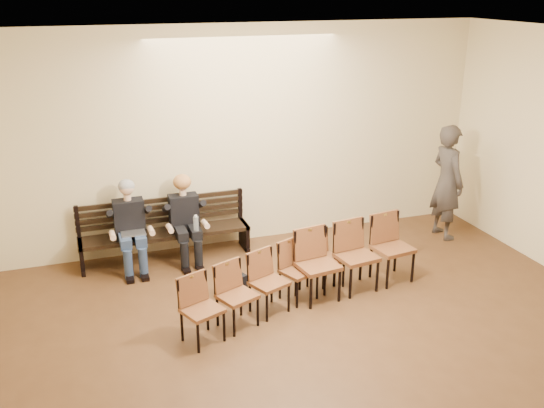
{
  "coord_description": "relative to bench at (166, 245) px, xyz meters",
  "views": [
    {
      "loc": [
        -2.61,
        -4.01,
        4.04
      ],
      "look_at": [
        0.14,
        4.05,
        0.93
      ],
      "focal_mm": 40.0,
      "sensor_mm": 36.0,
      "label": 1
    }
  ],
  "objects": [
    {
      "name": "bag",
      "position": [
        0.65,
        -1.45,
        -0.09
      ],
      "size": [
        0.45,
        0.38,
        0.28
      ],
      "primitive_type": "cube",
      "rotation": [
        0.0,
        0.0,
        0.39
      ],
      "color": "black",
      "rests_on": "ground"
    },
    {
      "name": "seated_man",
      "position": [
        -0.52,
        -0.12,
        0.44
      ],
      "size": [
        0.56,
        0.77,
        1.34
      ],
      "primitive_type": null,
      "color": "black",
      "rests_on": "ground"
    },
    {
      "name": "passerby",
      "position": [
        4.59,
        -0.6,
        0.88
      ],
      "size": [
        0.57,
        0.83,
        2.21
      ],
      "primitive_type": "imported",
      "rotation": [
        0.0,
        0.0,
        1.62
      ],
      "color": "#39332E",
      "rests_on": "ground"
    },
    {
      "name": "room_walls",
      "position": [
        1.39,
        -3.86,
        2.31
      ],
      "size": [
        8.02,
        10.01,
        3.51
      ],
      "color": "beige",
      "rests_on": "ground"
    },
    {
      "name": "seated_woman",
      "position": [
        0.3,
        -0.12,
        0.41
      ],
      "size": [
        0.54,
        0.75,
        1.26
      ],
      "primitive_type": null,
      "color": "black",
      "rests_on": "ground"
    },
    {
      "name": "chair_row_back",
      "position": [
        2.34,
        -1.85,
        0.26
      ],
      "size": [
        1.81,
        0.78,
        0.98
      ],
      "primitive_type": "cube",
      "rotation": [
        0.0,
        0.0,
        0.14
      ],
      "color": "brown",
      "rests_on": "ground"
    },
    {
      "name": "water_bottle",
      "position": [
        0.4,
        -0.42,
        0.35
      ],
      "size": [
        0.09,
        0.09,
        0.25
      ],
      "primitive_type": "cylinder",
      "rotation": [
        0.0,
        0.0,
        -0.24
      ],
      "color": "silver",
      "rests_on": "bench"
    },
    {
      "name": "chair_row_front",
      "position": [
        1.0,
        -2.06,
        0.19
      ],
      "size": [
        2.51,
        1.38,
        0.82
      ],
      "primitive_type": "cube",
      "rotation": [
        0.0,
        0.0,
        0.39
      ],
      "color": "brown",
      "rests_on": "ground"
    },
    {
      "name": "bench",
      "position": [
        0.0,
        0.0,
        0.0
      ],
      "size": [
        2.6,
        0.9,
        0.45
      ],
      "primitive_type": "cube",
      "color": "black",
      "rests_on": "ground"
    },
    {
      "name": "laptop",
      "position": [
        -0.5,
        -0.26,
        0.35
      ],
      "size": [
        0.37,
        0.31,
        0.25
      ],
      "primitive_type": "cube",
      "rotation": [
        0.0,
        0.0,
        0.1
      ],
      "color": "silver",
      "rests_on": "bench"
    }
  ]
}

